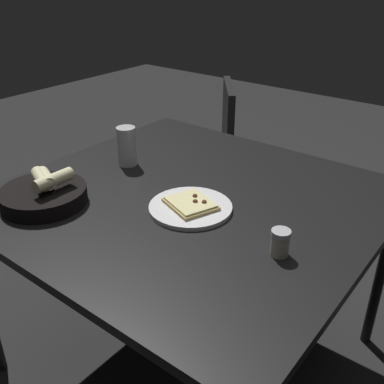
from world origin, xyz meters
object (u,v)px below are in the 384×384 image
object	(u,v)px
bread_basket	(44,194)
chair_far	(205,148)
beer_glass	(127,149)
pepper_shaker	(280,244)
dining_table	(189,209)
pizza_plate	(191,206)

from	to	relation	value
bread_basket	chair_far	distance (m)	1.25
beer_glass	pepper_shaker	bearing A→B (deg)	166.93
dining_table	beer_glass	size ratio (longest dim) A/B	8.07
dining_table	chair_far	size ratio (longest dim) A/B	1.43
bread_basket	pepper_shaker	world-z (taller)	bread_basket
bread_basket	pepper_shaker	bearing A→B (deg)	-164.01
pizza_plate	bread_basket	distance (m)	0.47
beer_glass	dining_table	bearing A→B (deg)	170.77
pizza_plate	dining_table	bearing A→B (deg)	-48.90
dining_table	pizza_plate	distance (m)	0.11
bread_basket	chair_far	size ratio (longest dim) A/B	0.33
beer_glass	bread_basket	bearing A→B (deg)	91.29
beer_glass	pepper_shaker	xyz separation A→B (m)	(-0.74, 0.17, -0.03)
pizza_plate	bread_basket	xyz separation A→B (m)	(0.40, 0.26, 0.02)
dining_table	bread_basket	distance (m)	0.48
dining_table	bread_basket	bearing A→B (deg)	44.26
bread_basket	beer_glass	size ratio (longest dim) A/B	1.85
chair_far	bread_basket	bearing A→B (deg)	101.11
dining_table	beer_glass	distance (m)	0.37
pizza_plate	pepper_shaker	world-z (taller)	pepper_shaker
dining_table	pizza_plate	world-z (taller)	pizza_plate
chair_far	beer_glass	bearing A→B (deg)	105.56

